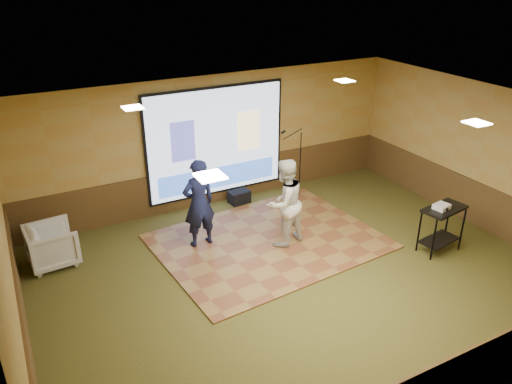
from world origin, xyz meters
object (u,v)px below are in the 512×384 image
banquet_chair (52,245)px  av_table (442,221)px  player_right (284,203)px  dance_floor (269,241)px  mic_stand (298,178)px  duffel_bag (239,197)px  projector (442,207)px  projector_screen (216,143)px  player_left (199,203)px

banquet_chair → av_table: bearing=-118.6°
player_right → av_table: bearing=133.8°
dance_floor → mic_stand: (1.65, 1.55, 0.48)m
mic_stand → dance_floor: bearing=-152.7°
mic_stand → duffel_bag: size_ratio=3.67×
duffel_bag → projector: bearing=-57.2°
av_table → mic_stand: 3.59m
dance_floor → projector: bearing=-34.4°
projector_screen → player_left: projector_screen is taller
projector_screen → projector: projector_screen is taller
av_table → duffel_bag: size_ratio=1.98×
mic_stand → projector_screen: bearing=144.5°
player_right → banquet_chair: player_right is taller
player_right → projector: bearing=132.7°
projector_screen → player_left: size_ratio=1.83×
projector_screen → player_left: (-1.12, -1.65, -0.54)m
av_table → projector: size_ratio=3.30×
dance_floor → mic_stand: 2.32m
projector_screen → player_right: 2.49m
player_right → mic_stand: (1.43, 1.76, -0.43)m
player_left → av_table: bearing=145.1°
mic_stand → duffel_bag: 1.47m
duffel_bag → player_left: bearing=-138.1°
duffel_bag → player_right: bearing=-91.4°
projector → mic_stand: (-1.05, 3.40, -0.50)m
player_left → duffel_bag: (1.54, 1.38, -0.79)m
player_left → banquet_chair: (-2.69, 0.67, -0.54)m
dance_floor → mic_stand: mic_stand is taller
projector_screen → banquet_chair: size_ratio=3.83×
av_table → banquet_chair: (-6.75, 3.05, -0.26)m
player_right → duffel_bag: (0.05, 2.12, -0.78)m
projector → player_left: bearing=138.5°
dance_floor → player_right: (0.22, -0.21, 0.91)m
player_right → projector: 2.97m
projector_screen → banquet_chair: bearing=-165.6°
dance_floor → projector: (2.70, -1.85, 0.97)m
dance_floor → projector: 3.41m
dance_floor → duffel_bag: bearing=81.9°
player_right → mic_stand: bearing=-142.9°
projector → duffel_bag: size_ratio=0.60×
player_right → banquet_chair: 4.44m
mic_stand → player_right: bearing=-145.0°
player_right → banquet_chair: (-4.18, 1.42, -0.53)m
projector_screen → mic_stand: bearing=-19.5°
projector → mic_stand: size_ratio=0.16×
player_left → av_table: player_left is taller
player_left → player_right: bearing=148.8°
projector → projector_screen: bearing=114.7°
player_left → projector: (3.97, -2.38, 0.05)m
projector_screen → av_table: (2.94, -4.03, -0.82)m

